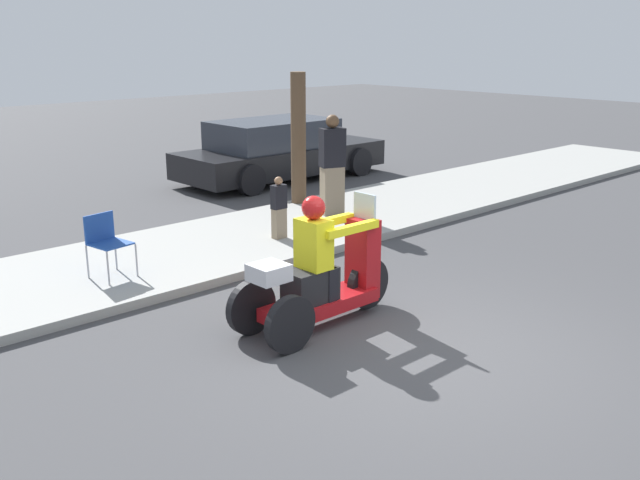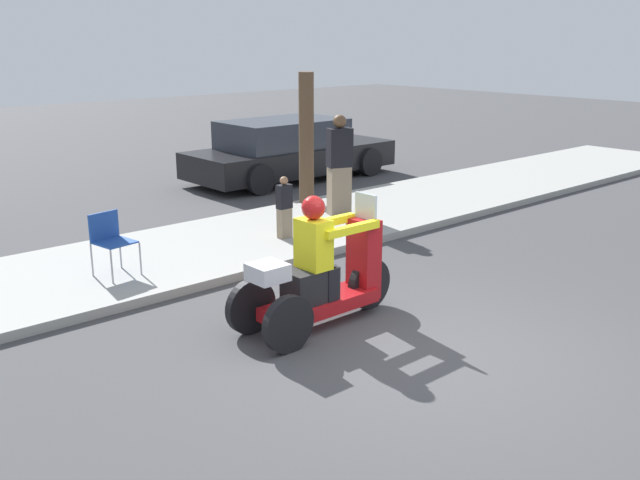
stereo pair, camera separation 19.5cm
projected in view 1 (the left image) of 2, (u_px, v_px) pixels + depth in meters
ground_plane at (431, 355)px, 7.31m from camera, size 60.00×60.00×0.00m
sidewalk_strip at (186, 253)px, 10.53m from camera, size 28.00×2.80×0.12m
motorcycle_trike at (320, 279)px, 7.93m from camera, size 2.11×0.75×1.51m
spectator_with_child at (332, 167)px, 12.34m from camera, size 0.47×0.37×1.74m
spectator_mid_group at (279, 209)px, 10.97m from camera, size 0.23×0.14×0.97m
folding_chair_curbside at (106, 239)px, 9.22m from camera, size 0.53×0.53×0.82m
parked_car_lot_right at (279, 151)px, 16.06m from camera, size 4.89×2.06×1.35m
tree_trunk at (298, 139)px, 13.13m from camera, size 0.28×0.28×2.41m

